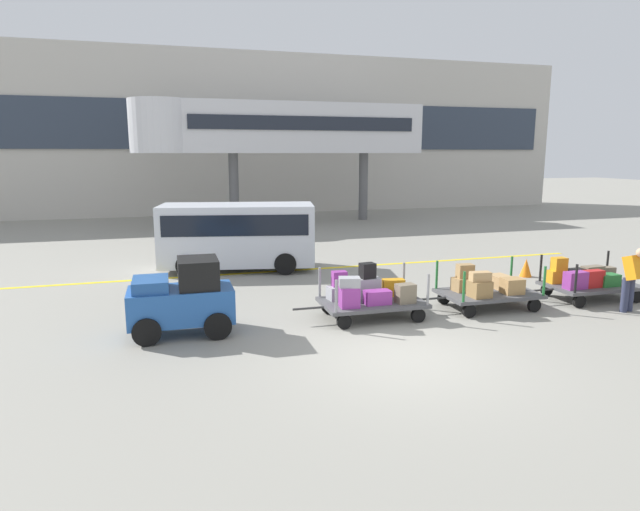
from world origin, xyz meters
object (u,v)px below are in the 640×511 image
Objects in this scene: baggage_tug at (183,299)px; baggage_cart_middle at (487,288)px; baggage_cart_tail at (587,280)px; baggage_handler at (633,276)px; shuttle_van at (238,232)px; safety_cone_near at (526,268)px; baggage_cart_lead at (369,295)px.

baggage_tug is 7.12m from baggage_cart_middle.
baggage_handler is at bearing -84.78° from baggage_cart_tail.
baggage_handler reaches higher than baggage_cart_tail.
shuttle_van is at bearing 129.80° from baggage_cart_middle.
baggage_tug reaches higher than baggage_handler.
baggage_tug is 10.05m from baggage_cart_tail.
baggage_cart_middle reaches higher than safety_cone_near.
safety_cone_near is at bearing 86.32° from baggage_cart_tail.
safety_cone_near is at bearing 14.10° from baggage_tug.
baggage_cart_lead is 6.22m from baggage_handler.
baggage_cart_tail is 1.32m from baggage_handler.
baggage_cart_tail is (2.94, 0.01, 0.00)m from baggage_cart_middle.
baggage_handler is 3.96m from safety_cone_near.
baggage_cart_lead is 5.47× the size of safety_cone_near.
baggage_tug is at bearing 179.66° from baggage_cart_lead.
shuttle_van is (-8.07, 6.14, 0.74)m from baggage_cart_tail.
baggage_cart_middle is at bearing -50.20° from shuttle_van.
baggage_cart_tail is (5.95, -0.06, -0.04)m from baggage_cart_lead.
baggage_cart_lead is at bearing 179.44° from baggage_cart_tail.
safety_cone_near is at bearing -22.97° from shuttle_van.
baggage_cart_tail is 5.47× the size of safety_cone_near.
baggage_cart_tail is 1.93× the size of baggage_handler.
baggage_tug is at bearing 179.53° from baggage_cart_tail.
baggage_cart_lead is 0.59× the size of shuttle_van.
baggage_handler is at bearing -90.81° from safety_cone_near.
baggage_tug is 10.25m from baggage_handler.
baggage_tug is 3.84× the size of safety_cone_near.
baggage_cart_tail is (10.05, -0.08, -0.26)m from baggage_tug.
shuttle_van is at bearing 71.88° from baggage_tug.
baggage_tug is at bearing -165.90° from safety_cone_near.
baggage_cart_lead is 6.66m from safety_cone_near.
baggage_cart_lead is 6.48m from shuttle_van.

